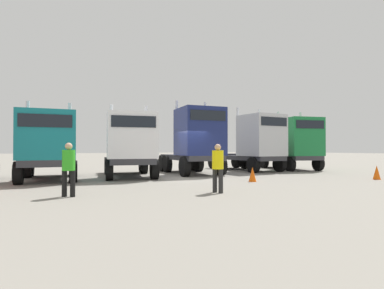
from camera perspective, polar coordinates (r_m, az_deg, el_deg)
name	(u,v)px	position (r m, az deg, el deg)	size (l,w,h in m)	color
ground	(183,178)	(16.81, -1.73, -6.04)	(200.00, 200.00, 0.00)	gray
semi_truck_teal	(48,145)	(16.32, -24.76, -0.14)	(3.37, 6.01, 3.85)	#333338
semi_truck_white	(130,144)	(16.93, -11.21, 0.02)	(3.92, 6.52, 3.96)	#333338
semi_truck_navy	(196,140)	(18.60, 0.75, 0.76)	(3.39, 5.99, 4.49)	#333338
semi_truck_silver	(256,142)	(21.82, 11.56, 0.36)	(2.85, 6.27, 4.39)	#333338
semi_truck_green	(295,143)	(23.92, 18.29, 0.18)	(4.19, 6.62, 4.30)	#333338
visitor_in_hivis	(218,165)	(10.99, 4.72, -3.66)	(0.48, 0.48, 1.71)	#262626
visitor_with_camera	(69,165)	(10.79, -21.58, -3.57)	(0.56, 0.56, 1.73)	black
traffic_cone_near	(377,172)	(18.23, 30.64, -4.40)	(0.36, 0.36, 0.71)	#F2590C
traffic_cone_far	(252,174)	(14.96, 10.98, -5.37)	(0.36, 0.36, 0.68)	#F2590C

